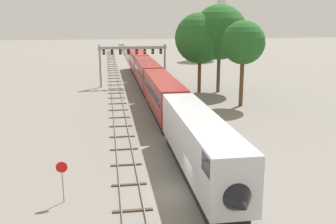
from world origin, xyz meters
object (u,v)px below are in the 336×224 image
(passenger_train, at_px, (154,83))
(trackside_tree_mid, at_px, (220,32))
(trackside_tree_left, at_px, (243,43))
(trackside_tree_right, at_px, (200,38))
(stop_sign, at_px, (62,176))
(signal_gantry, at_px, (133,55))

(passenger_train, relative_size, trackside_tree_mid, 5.44)
(trackside_tree_left, bearing_deg, trackside_tree_right, 107.52)
(trackside_tree_left, relative_size, trackside_tree_mid, 0.83)
(passenger_train, distance_m, trackside_tree_mid, 14.14)
(stop_sign, bearing_deg, trackside_tree_mid, 59.79)
(trackside_tree_left, bearing_deg, stop_sign, -129.55)
(stop_sign, relative_size, trackside_tree_right, 0.22)
(trackside_tree_left, xyz_separation_m, trackside_tree_mid, (-0.26, 10.49, 1.04))
(passenger_train, height_order, trackside_tree_right, trackside_tree_right)
(stop_sign, bearing_deg, trackside_tree_right, 63.79)
(signal_gantry, distance_m, trackside_tree_mid, 16.06)
(signal_gantry, xyz_separation_m, trackside_tree_right, (10.42, -7.21, 3.23))
(signal_gantry, height_order, stop_sign, signal_gantry)
(signal_gantry, distance_m, trackside_tree_left, 22.91)
(signal_gantry, xyz_separation_m, trackside_tree_left, (13.83, -18.00, 3.13))
(passenger_train, height_order, stop_sign, passenger_train)
(passenger_train, relative_size, stop_sign, 26.82)
(signal_gantry, height_order, trackside_tree_right, trackside_tree_right)
(signal_gantry, relative_size, stop_sign, 4.20)
(signal_gantry, bearing_deg, stop_sign, -99.96)
(stop_sign, xyz_separation_m, trackside_tree_right, (18.17, 36.91, 6.96))
(passenger_train, distance_m, signal_gantry, 12.61)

